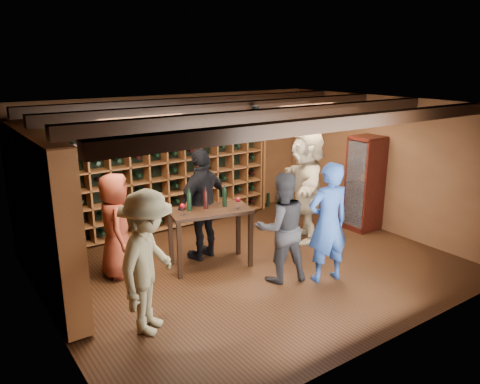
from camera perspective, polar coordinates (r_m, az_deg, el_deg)
ground at (r=7.43m, az=1.70°, el=-9.05°), size 6.00×6.00×0.00m
room_shell at (r=6.81m, az=1.61°, el=9.89°), size 6.00×6.00×6.00m
wine_rack_back at (r=8.71m, az=-10.21°, el=2.51°), size 4.65×0.30×2.20m
wine_rack_left at (r=6.64m, az=-22.86°, el=-2.77°), size 0.30×2.65×2.20m
crate_shelf at (r=10.16m, az=4.96°, el=7.02°), size 1.20×0.32×2.07m
display_cabinet at (r=9.05m, az=14.94°, el=0.80°), size 0.55×0.50×1.75m
man_blue_shirt at (r=6.80m, az=10.68°, el=-3.69°), size 0.72×0.55×1.77m
man_grey_suit at (r=6.74m, az=5.05°, el=-4.33°), size 0.93×0.82×1.62m
guest_red_floral at (r=7.09m, az=-14.88°, el=-3.97°), size 0.72×0.89×1.57m
guest_woman_black at (r=7.47m, az=-4.54°, el=-1.52°), size 1.13×0.70×1.80m
guest_khaki at (r=5.56m, az=-11.16°, el=-8.47°), size 1.26×1.24×1.74m
guest_beige at (r=8.30m, az=8.10°, el=0.79°), size 1.48×1.86×1.98m
tasting_table at (r=7.17m, az=-3.68°, el=-2.99°), size 1.34×0.87×1.21m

